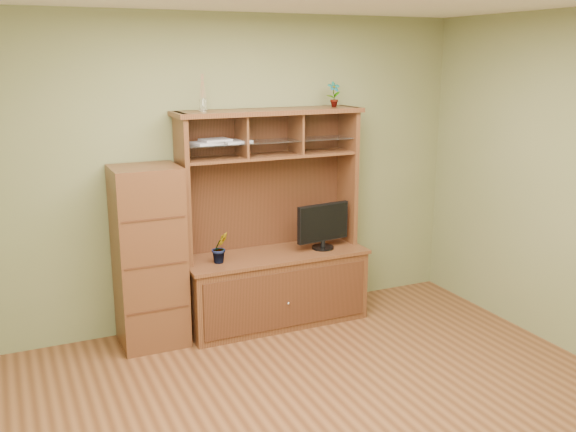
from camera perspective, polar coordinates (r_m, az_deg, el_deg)
room at (r=3.87m, az=4.48°, el=-0.78°), size 4.54×4.04×2.74m
media_hutch at (r=5.73m, az=-1.29°, el=-4.45°), size 1.66×0.61×1.90m
monitor at (r=5.75m, az=3.14°, el=-0.83°), size 0.52×0.20×0.41m
orchid_plant at (r=5.40m, az=-6.06°, el=-2.79°), size 0.16×0.14×0.27m
top_plant at (r=5.79m, az=4.09°, el=10.75°), size 0.13×0.09×0.22m
reed_diffuser at (r=5.32m, az=-7.58°, el=10.45°), size 0.06×0.06×0.30m
magazines at (r=5.39m, az=-6.18°, el=6.60°), size 0.53×0.25×0.04m
side_cabinet at (r=5.36m, az=-12.24°, el=-3.58°), size 0.53×0.49×1.50m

